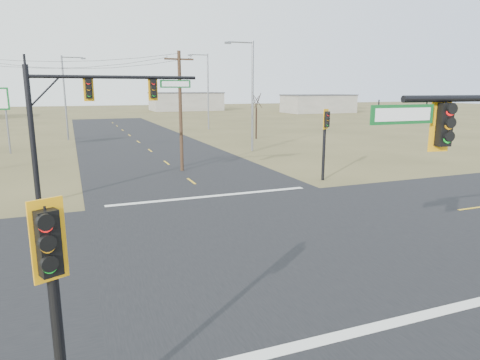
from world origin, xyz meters
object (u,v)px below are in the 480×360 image
(pedestal_signal_sw, at_px, (51,273))
(streetlight_c, at_px, (67,93))
(utility_pole_near, at_px, (180,110))
(streetlight_b, at_px, (206,87))
(mast_arm_far, at_px, (88,105))
(streetlight_a, at_px, (250,90))
(pedestal_signal_ne, at_px, (326,130))
(bare_tree_c, at_px, (256,100))

(pedestal_signal_sw, relative_size, streetlight_c, 0.45)
(pedestal_signal_sw, relative_size, utility_pole_near, 0.51)
(streetlight_b, bearing_deg, streetlight_c, -148.28)
(mast_arm_far, distance_m, streetlight_a, 21.75)
(pedestal_signal_ne, relative_size, streetlight_a, 0.45)
(utility_pole_near, bearing_deg, streetlight_a, 41.91)
(pedestal_signal_sw, distance_m, streetlight_a, 37.29)
(streetlight_c, bearing_deg, pedestal_signal_sw, -88.51)
(pedestal_signal_ne, distance_m, streetlight_a, 15.48)
(streetlight_a, distance_m, bare_tree_c, 10.98)
(pedestal_signal_ne, distance_m, utility_pole_near, 10.87)
(streetlight_c, xyz_separation_m, bare_tree_c, (21.98, -7.04, -0.78))
(streetlight_a, bearing_deg, pedestal_signal_ne, -97.17)
(pedestal_signal_ne, height_order, streetlight_b, streetlight_b)
(streetlight_b, bearing_deg, bare_tree_c, -72.12)
(pedestal_signal_sw, height_order, bare_tree_c, bare_tree_c)
(streetlight_b, height_order, bare_tree_c, streetlight_b)
(utility_pole_near, bearing_deg, pedestal_signal_ne, -40.61)
(utility_pole_near, xyz_separation_m, streetlight_c, (-7.90, 24.98, 1.02))
(streetlight_a, bearing_deg, mast_arm_far, -140.72)
(utility_pole_near, xyz_separation_m, streetlight_b, (12.17, 32.75, 1.78))
(mast_arm_far, xyz_separation_m, utility_pole_near, (6.77, 6.62, -0.69))
(mast_arm_far, bearing_deg, streetlight_b, 56.24)
(utility_pole_near, height_order, streetlight_c, streetlight_c)
(mast_arm_far, bearing_deg, streetlight_c, 83.98)
(pedestal_signal_ne, xyz_separation_m, streetlight_a, (0.93, 15.24, 2.56))
(streetlight_b, xyz_separation_m, streetlight_c, (-20.07, -7.77, -0.76))
(streetlight_c, bearing_deg, pedestal_signal_ne, -61.47)
(pedestal_signal_sw, xyz_separation_m, streetlight_c, (0.30, 49.68, 2.38))
(pedestal_signal_sw, bearing_deg, bare_tree_c, 38.65)
(streetlight_c, distance_m, bare_tree_c, 23.09)
(pedestal_signal_ne, bearing_deg, streetlight_a, 61.87)
(pedestal_signal_sw, height_order, streetlight_c, streetlight_c)
(bare_tree_c, bearing_deg, mast_arm_far, -130.34)
(utility_pole_near, height_order, streetlight_b, streetlight_b)
(pedestal_signal_ne, height_order, streetlight_c, streetlight_c)
(mast_arm_far, relative_size, streetlight_a, 0.85)
(streetlight_b, distance_m, bare_tree_c, 15.01)
(pedestal_signal_sw, distance_m, bare_tree_c, 48.14)
(streetlight_a, bearing_deg, streetlight_b, 79.26)
(pedestal_signal_ne, relative_size, pedestal_signal_sw, 1.08)
(mast_arm_far, xyz_separation_m, streetlight_c, (-1.12, 31.60, 0.33))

